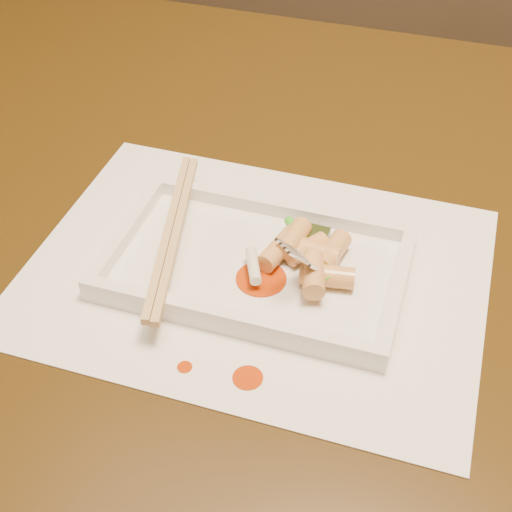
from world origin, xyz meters
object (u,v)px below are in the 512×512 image
(placemat, at_px, (256,271))
(chopstick_a, at_px, (168,231))
(fork, at_px, (345,201))
(table, at_px, (209,285))
(plate_base, at_px, (256,268))

(placemat, relative_size, chopstick_a, 1.82)
(chopstick_a, height_order, fork, fork)
(table, relative_size, placemat, 3.50)
(placemat, bearing_deg, plate_base, 45.00)
(table, height_order, fork, fork)
(plate_base, distance_m, fork, 0.11)
(table, bearing_deg, chopstick_a, -96.95)
(placemat, height_order, fork, fork)
(plate_base, distance_m, chopstick_a, 0.08)
(table, distance_m, placemat, 0.14)
(table, relative_size, fork, 10.00)
(fork, bearing_deg, chopstick_a, -173.25)
(chopstick_a, xyz_separation_m, fork, (0.15, 0.02, 0.06))
(placemat, height_order, chopstick_a, chopstick_a)
(table, distance_m, plate_base, 0.15)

